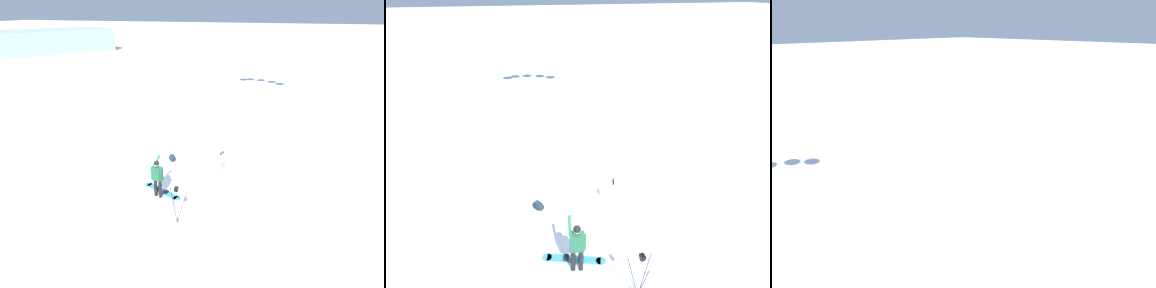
% 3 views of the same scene
% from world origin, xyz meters
% --- Properties ---
extents(ground_plane, '(300.00, 300.00, 0.00)m').
position_xyz_m(ground_plane, '(0.00, 0.00, 0.00)').
color(ground_plane, white).
extents(snowboarder, '(0.46, 0.70, 1.61)m').
position_xyz_m(snowboarder, '(0.12, 0.23, 0.96)').
color(snowboarder, black).
rests_on(snowboarder, ground_plane).
extents(snowboard, '(1.76, 0.91, 0.10)m').
position_xyz_m(snowboard, '(0.10, -0.13, 0.02)').
color(snowboard, teal).
rests_on(snowboard, ground_plane).
extents(gear_bag_large, '(0.52, 0.62, 0.27)m').
position_xyz_m(gear_bag_large, '(0.63, -2.78, 0.14)').
color(gear_bag_large, '#192833').
rests_on(gear_bag_large, ground_plane).
extents(camera_tripod, '(0.64, 0.57, 1.45)m').
position_xyz_m(camera_tripod, '(-1.13, 1.54, 1.03)').
color(camera_tripod, '#262628').
rests_on(camera_tripod, ground_plane).
extents(ski_poles, '(0.19, 0.23, 1.17)m').
position_xyz_m(ski_poles, '(-1.94, -2.06, 0.78)').
color(ski_poles, gray).
rests_on(ski_poles, ground_plane).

